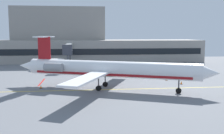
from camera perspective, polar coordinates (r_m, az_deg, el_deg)
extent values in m
cube|color=slate|center=(43.41, 1.61, -5.22)|extent=(120.00, 120.00, 0.10)
cube|color=yellow|center=(44.63, 1.38, -4.80)|extent=(108.00, 0.24, 0.01)
cube|color=red|center=(52.94, -14.83, -3.14)|extent=(0.30, 8.00, 0.01)
cube|color=gray|center=(89.63, -4.51, 3.51)|extent=(72.97, 14.83, 7.09)
cube|color=gray|center=(93.50, -11.24, 9.08)|extent=(30.51, 10.38, 10.94)
cube|color=black|center=(82.18, -4.35, 3.26)|extent=(70.05, 0.12, 1.88)
cube|color=silver|center=(75.17, -9.22, 4.03)|extent=(1.40, 14.05, 2.40)
cube|color=#2D333D|center=(67.27, -9.56, 3.66)|extent=(2.40, 2.00, 2.64)
cylinder|color=#4C4C51|center=(80.91, -8.97, 1.97)|extent=(0.44, 0.44, 4.04)
cylinder|color=#4C4C51|center=(69.23, -9.42, 1.09)|extent=(0.44, 0.44, 4.04)
cylinder|color=white|center=(44.04, -0.37, -0.44)|extent=(27.94, 13.89, 2.66)
cube|color=maroon|center=(44.15, -0.37, -1.38)|extent=(25.14, 12.50, 0.48)
cone|color=white|center=(42.20, 20.24, -1.22)|extent=(3.71, 3.54, 2.61)
cone|color=white|center=(50.96, -17.61, 0.27)|extent=(4.07, 3.43, 2.26)
cube|color=white|center=(51.64, 0.93, 0.25)|extent=(7.46, 12.64, 0.28)
cube|color=white|center=(37.39, -5.46, -2.46)|extent=(7.46, 12.64, 0.28)
cylinder|color=gray|center=(49.45, -10.05, 0.53)|extent=(3.51, 2.60, 1.46)
cylinder|color=gray|center=(45.77, -12.42, -0.06)|extent=(3.51, 2.60, 1.46)
cube|color=maroon|center=(48.77, -14.32, 3.98)|extent=(2.30, 1.16, 3.94)
cube|color=white|center=(48.71, -14.39, 6.29)|extent=(3.38, 4.65, 0.20)
cylinder|color=#3F3F44|center=(42.46, 14.13, -3.58)|extent=(0.20, 0.20, 1.65)
cylinder|color=black|center=(42.67, 14.09, -4.97)|extent=(0.97, 0.67, 0.90)
cylinder|color=#3F3F44|center=(46.40, -1.46, -2.46)|extent=(0.20, 0.20, 1.65)
cylinder|color=black|center=(46.59, -1.46, -3.73)|extent=(0.97, 0.67, 0.90)
cylinder|color=#3F3F44|center=(43.18, -2.90, -3.19)|extent=(0.20, 0.20, 1.65)
cylinder|color=black|center=(43.38, -2.89, -4.56)|extent=(0.97, 0.67, 0.90)
cube|color=#1E4CB2|center=(67.07, -8.71, -0.27)|extent=(3.44, 4.50, 0.62)
cube|color=#1A4197|center=(65.95, -9.22, 0.41)|extent=(2.15, 2.19, 1.24)
cylinder|color=black|center=(65.43, -8.67, -0.73)|extent=(0.57, 0.75, 0.70)
cylinder|color=black|center=(66.30, -9.97, -0.65)|extent=(0.57, 0.75, 0.70)
cylinder|color=black|center=(67.96, -7.46, -0.41)|extent=(0.57, 0.75, 0.70)
cylinder|color=black|center=(68.79, -8.73, -0.34)|extent=(0.57, 0.75, 0.70)
cube|color=#19389E|center=(64.26, 8.59, -0.65)|extent=(4.01, 2.19, 0.49)
cube|color=navy|center=(63.72, 7.74, -0.05)|extent=(1.74, 1.61, 0.93)
cylinder|color=black|center=(63.06, 7.79, -1.01)|extent=(0.74, 0.41, 0.70)
cylinder|color=black|center=(64.41, 7.23, -0.83)|extent=(0.74, 0.41, 0.70)
cylinder|color=black|center=(64.21, 9.94, -0.90)|extent=(0.74, 0.41, 0.70)
cylinder|color=black|center=(65.54, 9.34, -0.73)|extent=(0.74, 0.41, 0.70)
cylinder|color=white|center=(69.95, -13.12, 0.74)|extent=(5.96, 2.83, 2.56)
sphere|color=white|center=(69.79, -10.73, 0.78)|extent=(2.51, 2.51, 2.51)
sphere|color=white|center=(70.22, -15.50, 0.69)|extent=(2.51, 2.51, 2.51)
cube|color=#59595B|center=(70.35, -14.50, -0.46)|extent=(0.60, 2.31, 0.35)
cube|color=#59595B|center=(69.93, -11.66, -0.43)|extent=(0.60, 2.31, 0.35)
cone|color=orange|center=(50.67, 14.66, -3.28)|extent=(0.36, 0.36, 0.55)
cube|color=black|center=(50.72, 14.65, -3.56)|extent=(0.47, 0.47, 0.04)
cone|color=orange|center=(54.15, 11.62, -2.52)|extent=(0.36, 0.36, 0.55)
cube|color=black|center=(54.19, 11.61, -2.79)|extent=(0.47, 0.47, 0.04)
cone|color=orange|center=(46.94, -15.00, -4.11)|extent=(0.36, 0.36, 0.55)
cube|color=black|center=(46.99, -14.99, -4.42)|extent=(0.47, 0.47, 0.04)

